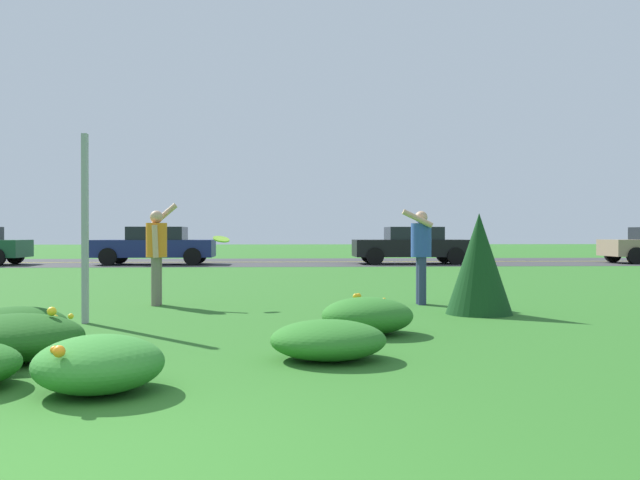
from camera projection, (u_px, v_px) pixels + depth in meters
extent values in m
plane|color=#2D6B23|center=(223.00, 285.00, 15.39)|extent=(120.00, 120.00, 0.00)
cube|color=#38383A|center=(249.00, 262.00, 27.77)|extent=(120.00, 8.27, 0.01)
cube|color=yellow|center=(249.00, 262.00, 27.77)|extent=(120.00, 0.16, 0.00)
ellipsoid|color=#1E5619|center=(16.00, 338.00, 6.17)|extent=(1.23, 1.15, 0.43)
sphere|color=yellow|center=(52.00, 311.00, 6.21)|extent=(0.09, 0.09, 0.09)
sphere|color=yellow|center=(55.00, 318.00, 6.38)|extent=(0.07, 0.07, 0.07)
sphere|color=yellow|center=(50.00, 322.00, 6.63)|extent=(0.07, 0.07, 0.07)
sphere|color=yellow|center=(7.00, 330.00, 6.29)|extent=(0.05, 0.05, 0.05)
sphere|color=yellow|center=(71.00, 316.00, 6.63)|extent=(0.06, 0.06, 0.06)
ellipsoid|color=#2D7526|center=(328.00, 340.00, 6.25)|extent=(1.09, 0.97, 0.37)
sphere|color=orange|center=(321.00, 337.00, 6.11)|extent=(0.06, 0.06, 0.06)
sphere|color=orange|center=(343.00, 327.00, 6.22)|extent=(0.06, 0.06, 0.06)
sphere|color=orange|center=(348.00, 330.00, 6.51)|extent=(0.07, 0.07, 0.07)
sphere|color=orange|center=(345.00, 330.00, 6.08)|extent=(0.07, 0.07, 0.07)
sphere|color=orange|center=(298.00, 332.00, 6.62)|extent=(0.08, 0.08, 0.08)
ellipsoid|color=#2D7526|center=(367.00, 316.00, 7.84)|extent=(1.08, 0.96, 0.43)
sphere|color=gold|center=(356.00, 296.00, 8.15)|extent=(0.07, 0.07, 0.07)
sphere|color=gold|center=(352.00, 308.00, 7.87)|extent=(0.07, 0.07, 0.07)
sphere|color=gold|center=(384.00, 300.00, 7.85)|extent=(0.06, 0.06, 0.06)
sphere|color=gold|center=(358.00, 296.00, 8.23)|extent=(0.07, 0.07, 0.07)
ellipsoid|color=#1E5619|center=(15.00, 325.00, 7.20)|extent=(1.09, 1.06, 0.39)
sphere|color=yellow|center=(13.00, 317.00, 7.33)|extent=(0.07, 0.07, 0.07)
sphere|color=yellow|center=(14.00, 315.00, 7.01)|extent=(0.06, 0.06, 0.06)
sphere|color=yellow|center=(28.00, 316.00, 7.63)|extent=(0.09, 0.09, 0.09)
sphere|color=yellow|center=(45.00, 321.00, 7.41)|extent=(0.09, 0.09, 0.09)
sphere|color=yellow|center=(4.00, 310.00, 7.34)|extent=(0.06, 0.06, 0.06)
ellipsoid|color=#337F2D|center=(99.00, 364.00, 4.96)|extent=(0.96, 0.99, 0.42)
sphere|color=orange|center=(59.00, 351.00, 4.55)|extent=(0.08, 0.08, 0.08)
sphere|color=orange|center=(102.00, 339.00, 5.37)|extent=(0.08, 0.08, 0.08)
sphere|color=orange|center=(55.00, 350.00, 4.68)|extent=(0.06, 0.06, 0.06)
sphere|color=orange|center=(92.00, 339.00, 5.11)|extent=(0.06, 0.06, 0.06)
cube|color=#93969B|center=(85.00, 229.00, 8.78)|extent=(0.07, 0.10, 2.49)
cone|color=#143D19|center=(479.00, 264.00, 9.80)|extent=(0.97, 0.97, 1.48)
cylinder|color=orange|center=(157.00, 240.00, 11.00)|extent=(0.34, 0.34, 0.56)
sphere|color=tan|center=(156.00, 217.00, 10.99)|extent=(0.21, 0.21, 0.21)
cylinder|color=#726B5B|center=(158.00, 281.00, 11.09)|extent=(0.14, 0.14, 0.79)
cylinder|color=#726B5B|center=(155.00, 282.00, 10.92)|extent=(0.14, 0.14, 0.79)
cylinder|color=tan|center=(164.00, 215.00, 11.19)|extent=(0.46, 0.10, 0.41)
cylinder|color=tan|center=(155.00, 241.00, 10.80)|extent=(0.11, 0.09, 0.53)
cylinder|color=#2D4C9E|center=(421.00, 240.00, 11.14)|extent=(0.34, 0.34, 0.56)
sphere|color=tan|center=(421.00, 217.00, 11.13)|extent=(0.21, 0.21, 0.21)
cylinder|color=navy|center=(422.00, 281.00, 11.06)|extent=(0.14, 0.14, 0.79)
cylinder|color=navy|center=(420.00, 280.00, 11.23)|extent=(0.14, 0.14, 0.79)
cylinder|color=tan|center=(418.00, 219.00, 10.93)|extent=(0.52, 0.10, 0.31)
cylinder|color=tan|center=(418.00, 241.00, 11.33)|extent=(0.11, 0.09, 0.53)
cylinder|color=#8CD133|center=(221.00, 239.00, 10.85)|extent=(0.28, 0.26, 0.14)
torus|color=#8CD133|center=(221.00, 239.00, 10.85)|extent=(0.28, 0.26, 0.14)
cylinder|color=black|center=(636.00, 256.00, 25.92)|extent=(0.66, 0.22, 0.66)
cylinder|color=black|center=(613.00, 254.00, 27.70)|extent=(0.66, 0.22, 0.66)
cube|color=black|center=(411.00, 248.00, 26.29)|extent=(4.50, 1.82, 0.66)
cube|color=black|center=(414.00, 234.00, 26.29)|extent=(2.10, 1.64, 0.52)
cylinder|color=black|center=(375.00, 256.00, 25.32)|extent=(0.66, 0.22, 0.66)
cylinder|color=black|center=(369.00, 255.00, 27.09)|extent=(0.66, 0.22, 0.66)
cylinder|color=black|center=(456.00, 256.00, 25.50)|extent=(0.66, 0.22, 0.66)
cylinder|color=black|center=(444.00, 255.00, 27.28)|extent=(0.66, 0.22, 0.66)
cube|color=navy|center=(155.00, 248.00, 25.70)|extent=(4.50, 1.82, 0.66)
cube|color=black|center=(157.00, 234.00, 25.71)|extent=(2.10, 1.64, 0.52)
cylinder|color=black|center=(108.00, 257.00, 24.73)|extent=(0.66, 0.22, 0.66)
cylinder|color=black|center=(120.00, 255.00, 26.50)|extent=(0.66, 0.22, 0.66)
cylinder|color=black|center=(192.00, 257.00, 24.91)|extent=(0.66, 0.22, 0.66)
cylinder|color=black|center=(198.00, 255.00, 26.69)|extent=(0.66, 0.22, 0.66)
cylinder|color=black|center=(15.00, 255.00, 26.27)|extent=(0.66, 0.22, 0.66)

